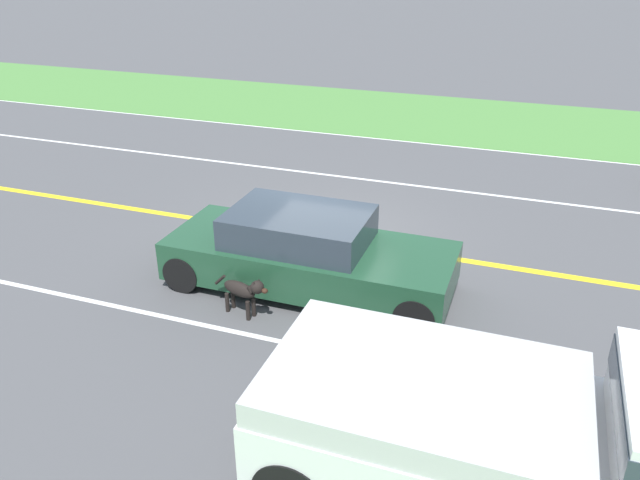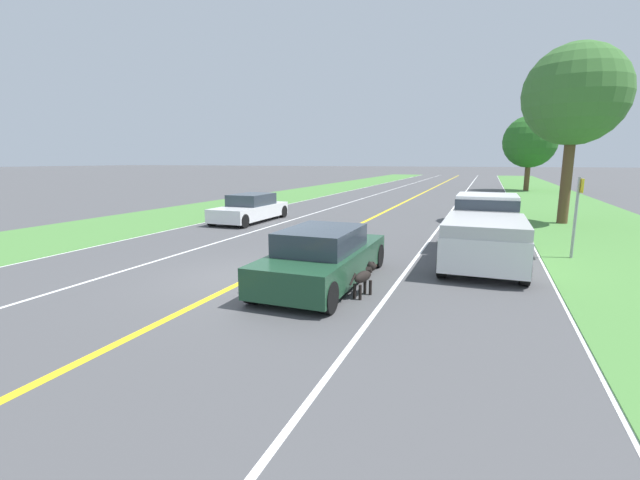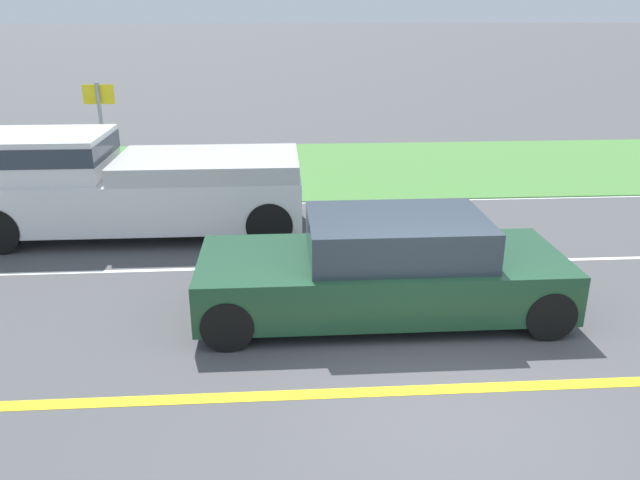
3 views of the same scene
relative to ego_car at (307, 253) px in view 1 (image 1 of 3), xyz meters
The scene contains 9 objects.
ground_plane 1.98m from the ego_car, behind, with size 400.00×400.00×0.00m, color #4C4C4F.
centre_divider_line 1.98m from the ego_car, behind, with size 0.18×160.00×0.01m, color yellow.
lane_edge_line_left 8.88m from the ego_car, behind, with size 0.14×160.00×0.01m, color white.
lane_dash_same_dir 1.79m from the ego_car, 10.35° to the right, with size 0.10×160.00×0.01m, color white.
lane_dash_oncoming 5.40m from the ego_car, behind, with size 0.10×160.00×0.01m, color white.
grass_verge_left 11.87m from the ego_car, behind, with size 6.00×160.00×0.03m, color #4C843D.
ego_car is the anchor object (origin of this frame).
dog 1.33m from the ego_car, 27.00° to the right, with size 0.40×1.06×0.72m.
pickup_truck 5.37m from the ego_car, 48.90° to the left, with size 2.09×5.60×1.82m.
Camera 1 is at (10.42, 3.61, 5.31)m, focal length 35.00 mm.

